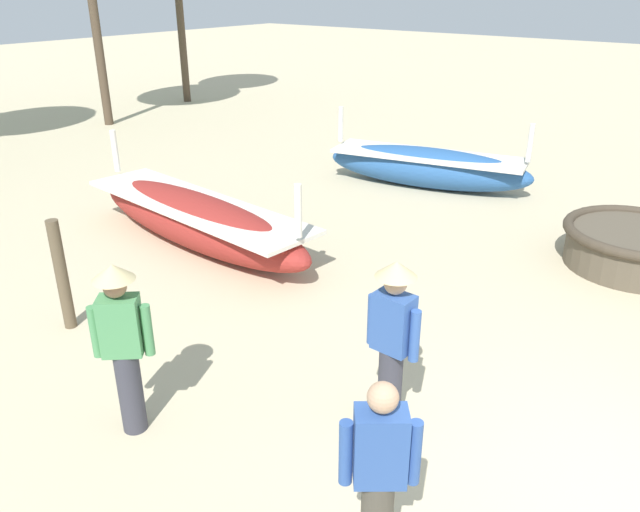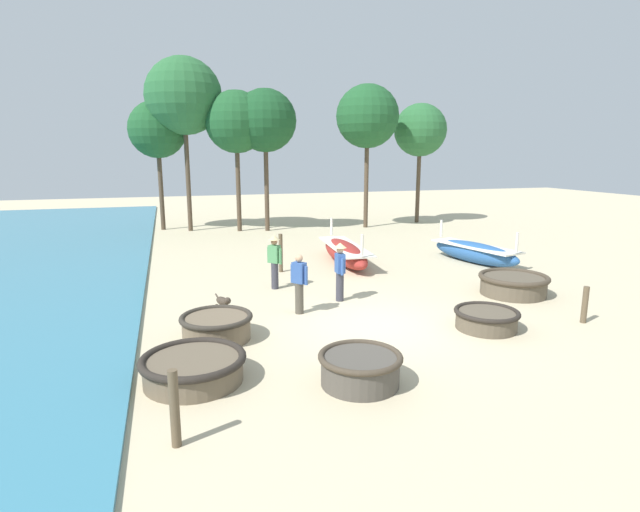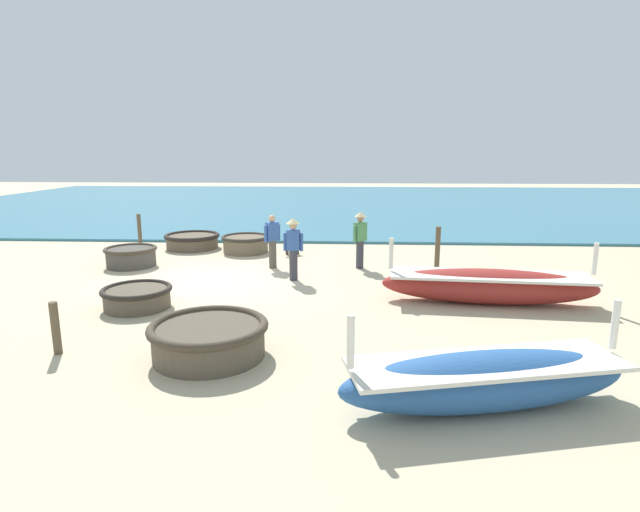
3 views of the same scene
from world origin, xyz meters
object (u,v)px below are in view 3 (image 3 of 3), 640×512
(fisherman_standing_right, at_px, (360,236))
(mooring_post_mid_beach, at_px, (56,328))
(coracle_weathered, at_px, (131,256))
(fisherman_with_hat, at_px, (293,245))
(coracle_far_left, at_px, (137,296))
(coracle_far_right, at_px, (192,240))
(coracle_upturned, at_px, (246,243))
(fisherman_standing_left, at_px, (272,240))
(long_boat_ochre_hull, at_px, (486,379))
(dog, at_px, (291,244))
(long_boat_white_hull, at_px, (488,285))
(mooring_post_shoreline, at_px, (437,251))
(coracle_beside_post, at_px, (209,338))
(mooring_post_inland, at_px, (139,230))

(fisherman_standing_right, bearing_deg, mooring_post_mid_beach, -38.90)
(coracle_weathered, bearing_deg, fisherman_with_hat, 74.73)
(coracle_far_left, xyz_separation_m, coracle_far_right, (-6.80, -0.85, 0.02))
(mooring_post_mid_beach, bearing_deg, coracle_upturned, 170.19)
(coracle_far_right, distance_m, fisherman_standing_left, 4.39)
(mooring_post_mid_beach, bearing_deg, long_boat_ochre_hull, 77.74)
(mooring_post_mid_beach, bearing_deg, dog, 159.77)
(long_boat_white_hull, distance_m, mooring_post_shoreline, 2.74)
(long_boat_ochre_hull, bearing_deg, fisherman_with_hat, -153.64)
(long_boat_ochre_hull, relative_size, fisherman_standing_left, 2.66)
(coracle_beside_post, height_order, mooring_post_shoreline, mooring_post_shoreline)
(coracle_beside_post, relative_size, mooring_post_inland, 1.73)
(mooring_post_mid_beach, bearing_deg, fisherman_with_hat, 145.48)
(long_boat_ochre_hull, relative_size, mooring_post_shoreline, 3.09)
(coracle_upturned, height_order, mooring_post_shoreline, mooring_post_shoreline)
(coracle_beside_post, height_order, mooring_post_inland, mooring_post_inland)
(dog, height_order, mooring_post_shoreline, mooring_post_shoreline)
(coracle_beside_post, height_order, long_boat_ochre_hull, long_boat_ochre_hull)
(coracle_beside_post, xyz_separation_m, fisherman_with_hat, (-5.11, 0.90, 0.63))
(coracle_beside_post, height_order, fisherman_with_hat, fisherman_with_hat)
(long_boat_white_hull, bearing_deg, mooring_post_mid_beach, -67.93)
(coracle_beside_post, distance_m, mooring_post_mid_beach, 2.63)
(long_boat_white_hull, height_order, mooring_post_shoreline, long_boat_white_hull)
(coracle_beside_post, xyz_separation_m, fisherman_standing_right, (-6.59, 2.71, 0.63))
(coracle_weathered, distance_m, mooring_post_inland, 3.40)
(coracle_beside_post, distance_m, dog, 8.42)
(coracle_upturned, xyz_separation_m, fisherman_with_hat, (3.63, 2.01, 0.64))
(coracle_upturned, distance_m, fisherman_with_hat, 4.20)
(coracle_far_right, relative_size, long_boat_white_hull, 0.40)
(mooring_post_inland, bearing_deg, mooring_post_mid_beach, 14.72)
(coracle_far_left, xyz_separation_m, coracle_upturned, (-6.19, 1.19, 0.06))
(coracle_far_right, bearing_deg, dog, 75.44)
(coracle_far_left, height_order, dog, dog)
(coracle_weathered, bearing_deg, dog, 112.66)
(fisherman_standing_right, distance_m, dog, 2.93)
(long_boat_white_hull, xyz_separation_m, fisherman_standing_left, (-3.20, -5.38, 0.42))
(long_boat_ochre_hull, bearing_deg, coracle_upturned, -152.67)
(coracle_weathered, bearing_deg, coracle_far_right, 161.06)
(coracle_upturned, bearing_deg, mooring_post_inland, -103.37)
(fisherman_standing_left, relative_size, mooring_post_inland, 1.35)
(coracle_far_right, bearing_deg, long_boat_white_hull, 55.03)
(coracle_far_left, bearing_deg, fisherman_standing_left, 148.24)
(fisherman_standing_left, bearing_deg, fisherman_with_hat, 28.82)
(coracle_upturned, distance_m, fisherman_standing_right, 4.43)
(coracle_upturned, height_order, coracle_weathered, coracle_weathered)
(fisherman_with_hat, height_order, mooring_post_shoreline, fisherman_with_hat)
(mooring_post_shoreline, xyz_separation_m, mooring_post_mid_beach, (5.94, -7.46, -0.22))
(fisherman_with_hat, xyz_separation_m, fisherman_standing_left, (-1.38, -0.76, -0.12))
(coracle_upturned, distance_m, mooring_post_inland, 4.19)
(dog, bearing_deg, mooring_post_shoreline, 60.34)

